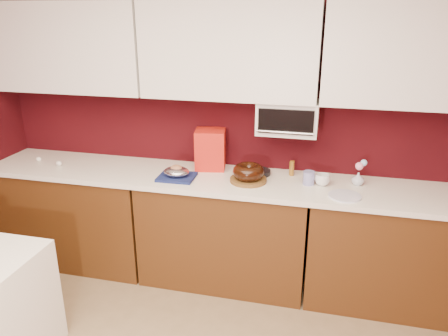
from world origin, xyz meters
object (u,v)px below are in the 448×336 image
Objects in this scene: blue_jar at (309,178)px; flower_vase at (358,178)px; pandoro_box at (210,149)px; toaster_oven at (288,117)px; coffee_mug at (322,179)px; foil_ham_nest at (177,172)px; bundt_cake at (248,172)px.

flower_vase is (0.36, 0.08, 0.00)m from blue_jar.
blue_jar is 0.93× the size of flower_vase.
pandoro_box is 0.84m from blue_jar.
coffee_mug is at bearing -25.30° from toaster_oven.
toaster_oven reaches higher than foil_ham_nest.
flower_vase is at bearing -14.84° from pandoro_box.
pandoro_box is at bearing 169.53° from coffee_mug.
coffee_mug is at bearing 5.96° from bundt_cake.
flower_vase reaches higher than foil_ham_nest.
pandoro_box is 1.18m from flower_vase.
bundt_cake is at bearing -170.79° from flower_vase.
bundt_cake is at bearing -173.41° from blue_jar.
pandoro_box reaches higher than blue_jar.
coffee_mug is (1.10, 0.12, -0.00)m from foil_ham_nest.
blue_jar is (0.45, 0.05, -0.03)m from bundt_cake.
coffee_mug reaches higher than foil_ham_nest.
flower_vase reaches higher than blue_jar.
pandoro_box is (-0.36, 0.23, 0.08)m from bundt_cake.
bundt_cake is 1.19× the size of foil_ham_nest.
blue_jar is at bearing -167.55° from flower_vase.
blue_jar is at bearing -22.31° from pandoro_box.
coffee_mug is 0.95× the size of flower_vase.
foil_ham_nest is at bearing -162.37° from toaster_oven.
coffee_mug reaches higher than blue_jar.
coffee_mug is 1.02× the size of blue_jar.
foil_ham_nest is 1.37m from flower_vase.
flower_vase reaches higher than coffee_mug.
pandoro_box reaches higher than bundt_cake.
blue_jar is at bearing 6.59° from bundt_cake.
pandoro_box reaches higher than foil_ham_nest.
blue_jar reaches higher than foil_ham_nest.
pandoro_box is at bearing 147.96° from bundt_cake.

